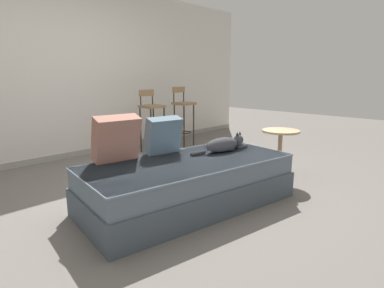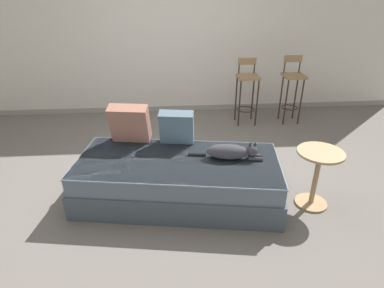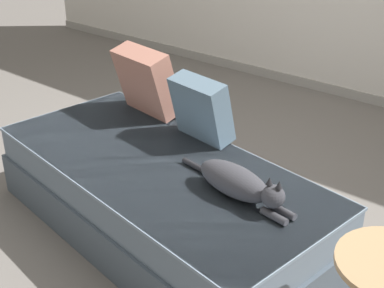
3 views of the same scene
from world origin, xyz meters
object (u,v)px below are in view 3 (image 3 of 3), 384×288
couch (160,197)px  cat (238,183)px  throw_pillow_corner (147,81)px  throw_pillow_middle (202,109)px

couch → cat: cat is taller
couch → throw_pillow_corner: (-0.50, 0.45, 0.44)m
couch → throw_pillow_middle: throw_pillow_middle is taller
throw_pillow_middle → cat: bearing=-36.0°
couch → cat: size_ratio=2.91×
throw_pillow_middle → cat: (0.52, -0.38, -0.12)m
couch → cat: bearing=-1.1°
couch → throw_pillow_middle: 0.55m
throw_pillow_corner → throw_pillow_middle: (0.50, -0.08, -0.03)m
cat → throw_pillow_middle: bearing=144.0°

